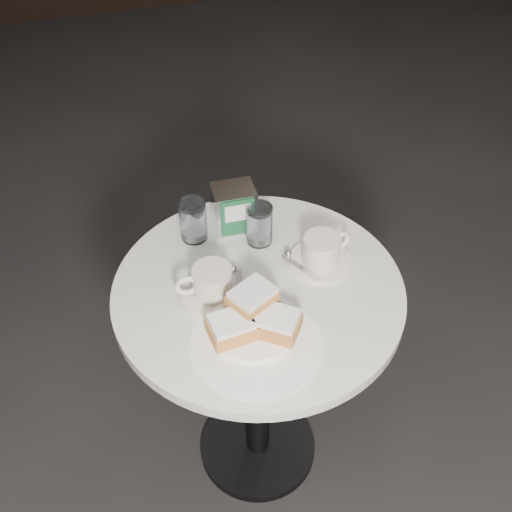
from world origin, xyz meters
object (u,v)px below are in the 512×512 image
object	(u,v)px
beignet_plate	(253,320)
coffee_cup_left	(212,284)
napkin_dispenser	(234,208)
coffee_cup_right	(322,252)
water_glass_left	(193,221)
cafe_table	(258,340)
water_glass_right	(259,225)

from	to	relation	value
beignet_plate	coffee_cup_left	bearing A→B (deg)	115.50
beignet_plate	coffee_cup_left	world-z (taller)	beignet_plate
beignet_plate	napkin_dispenser	bearing A→B (deg)	81.95
beignet_plate	napkin_dispenser	xyz separation A→B (m)	(0.05, 0.35, 0.03)
coffee_cup_right	coffee_cup_left	bearing A→B (deg)	170.71
beignet_plate	coffee_cup_right	distance (m)	0.27
coffee_cup_left	water_glass_left	size ratio (longest dim) A/B	1.54
beignet_plate	coffee_cup_right	bearing A→B (deg)	36.23
cafe_table	coffee_cup_right	distance (m)	0.29
napkin_dispenser	cafe_table	bearing A→B (deg)	-88.95
water_glass_left	cafe_table	bearing A→B (deg)	-63.89
cafe_table	napkin_dispenser	bearing A→B (deg)	89.62
water_glass_right	napkin_dispenser	distance (m)	0.08
coffee_cup_left	coffee_cup_right	xyz separation A→B (m)	(0.28, 0.03, -0.00)
beignet_plate	water_glass_right	distance (m)	0.30
beignet_plate	coffee_cup_right	world-z (taller)	beignet_plate
beignet_plate	water_glass_left	world-z (taller)	water_glass_left
coffee_cup_right	cafe_table	bearing A→B (deg)	176.68
coffee_cup_right	napkin_dispenser	distance (m)	0.26
beignet_plate	water_glass_right	xyz separation A→B (m)	(0.10, 0.28, 0.02)
beignet_plate	napkin_dispenser	distance (m)	0.36
coffee_cup_right	water_glass_right	bearing A→B (deg)	119.59
cafe_table	water_glass_left	xyz separation A→B (m)	(-0.11, 0.22, 0.25)
water_glass_left	napkin_dispenser	distance (m)	0.11
water_glass_left	napkin_dispenser	size ratio (longest dim) A/B	0.90
cafe_table	water_glass_right	distance (m)	0.30
cafe_table	water_glass_left	world-z (taller)	water_glass_left
cafe_table	napkin_dispenser	world-z (taller)	napkin_dispenser
coffee_cup_left	water_glass_right	bearing A→B (deg)	45.73
beignet_plate	water_glass_left	bearing A→B (deg)	99.78
beignet_plate	coffee_cup_left	xyz separation A→B (m)	(-0.06, 0.13, 0.00)
coffee_cup_left	napkin_dispenser	xyz separation A→B (m)	(0.11, 0.22, 0.03)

